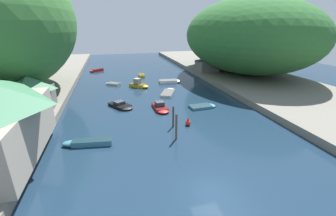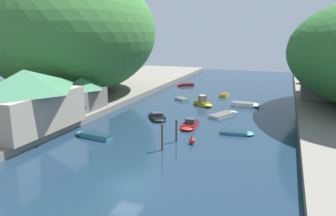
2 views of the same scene
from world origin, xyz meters
name	(u,v)px [view 1 (image 1 of 2)]	position (x,y,z in m)	size (l,w,h in m)	color
water_surface	(149,92)	(0.00, 30.00, 0.00)	(130.00, 130.00, 0.00)	#192D42
left_bank	(2,100)	(-26.05, 30.00, 0.53)	(22.00, 120.00, 1.05)	slate
right_bank	(260,82)	(26.05, 30.00, 0.53)	(22.00, 120.00, 1.05)	slate
hillside_right	(248,36)	(27.15, 38.77, 10.23)	(29.38, 41.13, 18.35)	#2D662D
boathouse_shed	(30,94)	(-18.37, 20.31, 3.82)	(5.43, 8.42, 5.34)	slate
right_bank_cottage	(207,64)	(18.18, 42.74, 3.03)	(5.37, 5.45, 3.83)	slate
boat_navy_launch	(139,85)	(-1.29, 34.28, 0.56)	(4.44, 4.39, 1.91)	gold
boat_white_cruiser	(141,75)	(0.75, 45.44, 0.29)	(1.74, 4.35, 0.59)	gold
boat_cabin_cruiser	(168,92)	(3.78, 28.37, 0.21)	(4.48, 6.45, 0.43)	silver
boat_small_dinghy	(96,70)	(-11.29, 54.74, 0.34)	(4.23, 3.46, 0.68)	red
boat_yellow_tender	(86,143)	(-10.53, 10.70, 0.31)	(5.72, 1.96, 0.62)	teal
boat_moored_right	(112,84)	(-7.01, 37.94, 0.23)	(3.66, 3.28, 0.48)	silver
boat_far_right_bank	(161,107)	(0.21, 19.69, 0.36)	(2.15, 4.93, 1.19)	red
boat_mid_channel	(121,106)	(-5.88, 22.41, 0.29)	(4.35, 5.23, 0.92)	black
boat_red_skiff	(171,81)	(6.39, 36.45, 0.34)	(5.22, 2.51, 0.69)	white
boat_far_upstream	(203,106)	(7.32, 18.89, 0.20)	(4.61, 2.34, 0.41)	teal
mooring_post_nearest	(176,127)	(-0.14, 9.54, 1.64)	(0.26, 0.26, 3.27)	brown
mooring_post_second	(173,116)	(0.44, 12.98, 1.49)	(0.25, 0.25, 2.96)	#4C3D2D
channel_buoy_near	(188,122)	(2.53, 12.87, 0.44)	(0.76, 0.76, 1.14)	red
person_by_boathouse	(46,112)	(-15.93, 17.50, 2.03)	(0.24, 0.39, 1.69)	#282D3D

